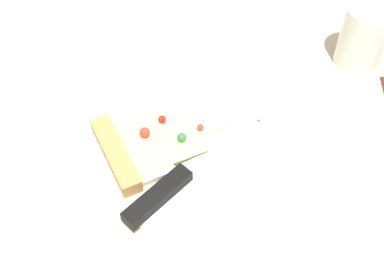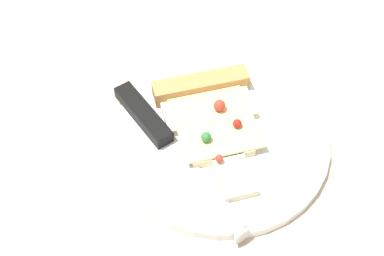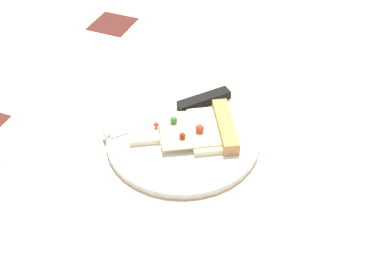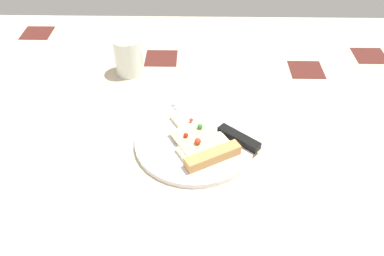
{
  "view_description": "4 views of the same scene",
  "coord_description": "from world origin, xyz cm",
  "px_view_note": "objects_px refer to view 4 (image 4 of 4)",
  "views": [
    {
      "loc": [
        -9.75,
        40.97,
        54.13
      ],
      "look_at": [
        -7.56,
        0.35,
        4.14
      ],
      "focal_mm": 47.05,
      "sensor_mm": 36.0,
      "label": 1
    },
    {
      "loc": [
        -37.91,
        -5.28,
        45.2
      ],
      "look_at": [
        -5.13,
        3.05,
        2.76
      ],
      "focal_mm": 44.54,
      "sensor_mm": 36.0,
      "label": 2
    },
    {
      "loc": [
        19.18,
        -54.06,
        55.62
      ],
      "look_at": [
        -2.37,
        -0.3,
        3.77
      ],
      "focal_mm": 44.78,
      "sensor_mm": 36.0,
      "label": 3
    },
    {
      "loc": [
        58.54,
        0.57,
        58.18
      ],
      "look_at": [
        -4.88,
        -0.58,
        3.79
      ],
      "focal_mm": 36.98,
      "sensor_mm": 36.0,
      "label": 4
    }
  ],
  "objects_px": {
    "plate": "(196,142)",
    "drinking_glass": "(128,56)",
    "knife": "(222,129)",
    "pizza_slice": "(202,144)"
  },
  "relations": [
    {
      "from": "plate",
      "to": "drinking_glass",
      "type": "xyz_separation_m",
      "value": [
        -0.28,
        -0.18,
        0.04
      ]
    },
    {
      "from": "plate",
      "to": "knife",
      "type": "relative_size",
      "value": 1.31
    },
    {
      "from": "plate",
      "to": "pizza_slice",
      "type": "distance_m",
      "value": 0.03
    },
    {
      "from": "plate",
      "to": "drinking_glass",
      "type": "height_order",
      "value": "drinking_glass"
    },
    {
      "from": "knife",
      "to": "pizza_slice",
      "type": "bearing_deg",
      "value": -179.92
    },
    {
      "from": "plate",
      "to": "drinking_glass",
      "type": "relative_size",
      "value": 2.6
    },
    {
      "from": "plate",
      "to": "pizza_slice",
      "type": "xyz_separation_m",
      "value": [
        0.02,
        0.01,
        0.01
      ]
    },
    {
      "from": "plate",
      "to": "knife",
      "type": "bearing_deg",
      "value": 116.58
    },
    {
      "from": "plate",
      "to": "knife",
      "type": "height_order",
      "value": "knife"
    },
    {
      "from": "knife",
      "to": "drinking_glass",
      "type": "xyz_separation_m",
      "value": [
        -0.25,
        -0.24,
        0.03
      ]
    }
  ]
}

